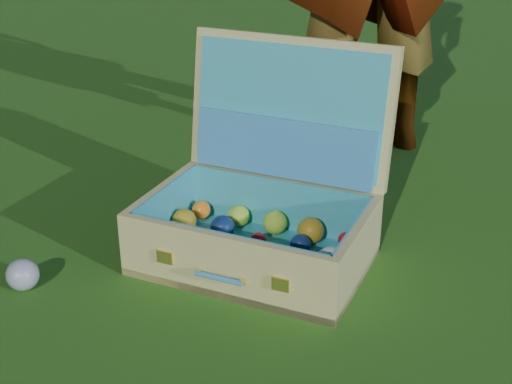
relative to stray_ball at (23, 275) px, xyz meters
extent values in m
plane|color=#215114|center=(0.62, -0.03, -0.04)|extent=(60.00, 60.00, 0.00)
sphere|color=teal|center=(0.00, 0.00, 0.00)|extent=(0.08, 0.08, 0.08)
cube|color=#CFBE6F|center=(0.55, 0.15, -0.03)|extent=(0.65, 0.54, 0.02)
cube|color=#CFBE6F|center=(0.49, -0.01, 0.04)|extent=(0.53, 0.21, 0.17)
cube|color=#CFBE6F|center=(0.61, 0.32, 0.04)|extent=(0.53, 0.21, 0.17)
cube|color=#CFBE6F|center=(0.30, 0.25, 0.04)|extent=(0.14, 0.32, 0.17)
cube|color=#CFBE6F|center=(0.80, 0.06, 0.04)|extent=(0.14, 0.32, 0.17)
cube|color=teal|center=(0.55, 0.15, -0.02)|extent=(0.60, 0.49, 0.01)
cube|color=teal|center=(0.49, 0.00, 0.05)|extent=(0.49, 0.19, 0.15)
cube|color=teal|center=(0.61, 0.31, 0.05)|extent=(0.49, 0.19, 0.15)
cube|color=teal|center=(0.31, 0.24, 0.05)|extent=(0.12, 0.31, 0.15)
cube|color=teal|center=(0.79, 0.06, 0.05)|extent=(0.12, 0.31, 0.15)
cube|color=#CFBE6F|center=(0.63, 0.37, 0.31)|extent=(0.56, 0.28, 0.37)
cube|color=teal|center=(0.62, 0.35, 0.31)|extent=(0.51, 0.24, 0.33)
cube|color=teal|center=(0.61, 0.33, 0.21)|extent=(0.48, 0.21, 0.16)
cube|color=#F2C659|center=(0.34, 0.03, 0.04)|extent=(0.04, 0.02, 0.03)
cube|color=#F2C659|center=(0.62, -0.08, 0.04)|extent=(0.04, 0.02, 0.03)
cylinder|color=teal|center=(0.48, -0.04, 0.03)|extent=(0.12, 0.05, 0.01)
cube|color=#F2C659|center=(0.43, -0.01, 0.03)|extent=(0.02, 0.02, 0.01)
cube|color=#F2C659|center=(0.53, -0.05, 0.03)|extent=(0.02, 0.02, 0.01)
sphere|color=white|center=(0.30, 0.11, 0.03)|extent=(0.08, 0.08, 0.08)
sphere|color=beige|center=(0.41, 0.09, 0.02)|extent=(0.06, 0.06, 0.06)
sphere|color=#B6E237|center=(0.50, 0.04, 0.01)|extent=(0.05, 0.05, 0.05)
sphere|color=beige|center=(0.60, 0.01, 0.03)|extent=(0.08, 0.08, 0.08)
sphere|color=orange|center=(0.70, -0.03, 0.01)|extent=(0.05, 0.05, 0.05)
sphere|color=#B6E237|center=(0.33, 0.18, 0.02)|extent=(0.07, 0.07, 0.07)
sphere|color=orange|center=(0.44, 0.16, 0.01)|extent=(0.06, 0.06, 0.06)
sphere|color=#B6E237|center=(0.53, 0.11, 0.02)|extent=(0.07, 0.07, 0.07)
sphere|color=#B6E237|center=(0.63, 0.07, 0.02)|extent=(0.07, 0.07, 0.07)
sphere|color=white|center=(0.74, 0.04, 0.03)|extent=(0.09, 0.09, 0.09)
sphere|color=#A97C16|center=(0.35, 0.26, 0.02)|extent=(0.07, 0.07, 0.07)
sphere|color=navy|center=(0.46, 0.23, 0.02)|extent=(0.07, 0.07, 0.07)
sphere|color=#B70E18|center=(0.56, 0.19, 0.01)|extent=(0.04, 0.04, 0.04)
sphere|color=navy|center=(0.67, 0.16, 0.01)|extent=(0.05, 0.05, 0.05)
sphere|color=white|center=(0.76, 0.11, 0.01)|extent=(0.05, 0.05, 0.05)
sphere|color=orange|center=(0.39, 0.35, 0.01)|extent=(0.05, 0.05, 0.05)
sphere|color=#B6E237|center=(0.50, 0.31, 0.02)|extent=(0.06, 0.06, 0.06)
sphere|color=#B6E237|center=(0.60, 0.27, 0.02)|extent=(0.06, 0.06, 0.06)
sphere|color=#A97C16|center=(0.69, 0.22, 0.02)|extent=(0.07, 0.07, 0.07)
sphere|color=#B70E18|center=(0.78, 0.20, 0.01)|extent=(0.04, 0.04, 0.04)
camera|label=1|loc=(0.65, -1.43, 0.90)|focal=50.00mm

